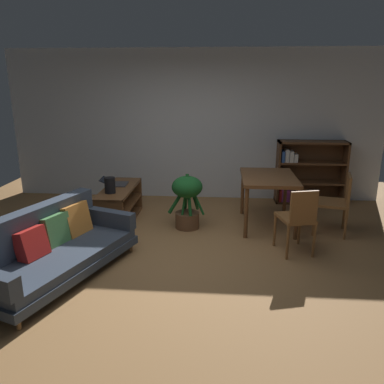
{
  "coord_description": "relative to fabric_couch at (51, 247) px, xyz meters",
  "views": [
    {
      "loc": [
        0.52,
        -4.35,
        2.13
      ],
      "look_at": [
        0.15,
        0.4,
        0.75
      ],
      "focal_mm": 35.75,
      "sensor_mm": 36.0,
      "label": 1
    }
  ],
  "objects": [
    {
      "name": "back_wall_panel",
      "position": [
        1.37,
        3.23,
        1.02
      ],
      "size": [
        6.8,
        0.1,
        2.7
      ],
      "primitive_type": "cube",
      "color": "silver",
      "rests_on": "ground_plane"
    },
    {
      "name": "open_laptop",
      "position": [
        0.22,
        1.95,
        0.24
      ],
      "size": [
        0.43,
        0.34,
        0.11
      ],
      "color": "#333338",
      "rests_on": "media_console"
    },
    {
      "name": "dining_chair_near",
      "position": [
        3.55,
        1.53,
        0.17
      ],
      "size": [
        0.55,
        0.55,
        0.88
      ],
      "color": "brown",
      "rests_on": "ground_plane"
    },
    {
      "name": "desk_speaker",
      "position": [
        0.27,
        1.48,
        0.33
      ],
      "size": [
        0.16,
        0.16,
        0.23
      ],
      "color": "black",
      "rests_on": "media_console"
    },
    {
      "name": "media_console",
      "position": [
        0.31,
        1.77,
        -0.06
      ],
      "size": [
        0.44,
        1.29,
        0.55
      ],
      "color": "brown",
      "rests_on": "ground_plane"
    },
    {
      "name": "fabric_couch",
      "position": [
        0.0,
        0.0,
        0.0
      ],
      "size": [
        1.47,
        2.12,
        0.76
      ],
      "color": "olive",
      "rests_on": "ground_plane"
    },
    {
      "name": "ground_plane",
      "position": [
        1.37,
        0.53,
        -0.33
      ],
      "size": [
        8.16,
        8.16,
        0.0
      ],
      "primitive_type": "plane",
      "color": "#9E7042"
    },
    {
      "name": "dining_table",
      "position": [
        2.6,
        1.75,
        0.36
      ],
      "size": [
        0.79,
        1.13,
        0.78
      ],
      "color": "brown",
      "rests_on": "ground_plane"
    },
    {
      "name": "potted_floor_plant",
      "position": [
        1.4,
        1.57,
        0.15
      ],
      "size": [
        0.56,
        0.47,
        0.84
      ],
      "color": "brown",
      "rests_on": "ground_plane"
    },
    {
      "name": "dining_chair_far",
      "position": [
        2.86,
        0.76,
        0.17
      ],
      "size": [
        0.49,
        0.53,
        0.87
      ],
      "color": "brown",
      "rests_on": "ground_plane"
    },
    {
      "name": "bookshelf",
      "position": [
        3.42,
        3.03,
        0.23
      ],
      "size": [
        1.2,
        0.35,
        1.12
      ],
      "color": "#56351E",
      "rests_on": "ground_plane"
    }
  ]
}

